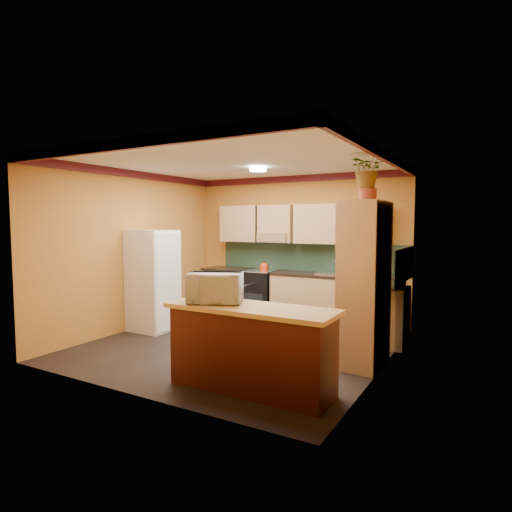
{
  "coord_description": "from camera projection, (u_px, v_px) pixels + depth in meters",
  "views": [
    {
      "loc": [
        3.31,
        -5.29,
        1.84
      ],
      "look_at": [
        0.05,
        0.45,
        1.31
      ],
      "focal_mm": 30.0,
      "sensor_mm": 36.0,
      "label": 1
    }
  ],
  "objects": [
    {
      "name": "sink",
      "position": [
        331.0,
        274.0,
        7.46
      ],
      "size": [
        0.48,
        0.4,
        0.03
      ],
      "primitive_type": "cube",
      "color": "silver",
      "rests_on": "countertop_back"
    },
    {
      "name": "room_shell",
      "position": [
        249.0,
        205.0,
        6.43
      ],
      "size": [
        4.24,
        4.24,
        2.72
      ],
      "color": "black",
      "rests_on": "ground"
    },
    {
      "name": "countertop_right",
      "position": [
        380.0,
        285.0,
        6.38
      ],
      "size": [
        0.62,
        0.8,
        0.04
      ],
      "primitive_type": "cube",
      "color": "black",
      "rests_on": "base_cabinets_right"
    },
    {
      "name": "pantry",
      "position": [
        365.0,
        284.0,
        5.46
      ],
      "size": [
        0.48,
        0.9,
        2.1
      ],
      "primitive_type": "cube",
      "color": "tan",
      "rests_on": "ground"
    },
    {
      "name": "kettle",
      "position": [
        264.0,
        266.0,
        8.06
      ],
      "size": [
        0.21,
        0.21,
        0.18
      ],
      "primitive_type": null,
      "rotation": [
        0.0,
        0.0,
        0.28
      ],
      "color": "red",
      "rests_on": "stove"
    },
    {
      "name": "countertop_back",
      "position": [
        291.0,
        273.0,
        7.85
      ],
      "size": [
        3.65,
        0.62,
        0.04
      ],
      "primitive_type": "cube",
      "color": "black",
      "rests_on": "base_cabinets_back"
    },
    {
      "name": "bar_top",
      "position": [
        251.0,
        309.0,
        4.61
      ],
      "size": [
        1.9,
        0.65,
        0.05
      ],
      "primitive_type": "cube",
      "color": "#D6B868",
      "rests_on": "breakfast_bar"
    },
    {
      "name": "microwave",
      "position": [
        215.0,
        288.0,
        4.82
      ],
      "size": [
        0.72,
        0.63,
        0.34
      ],
      "primitive_type": "imported",
      "rotation": [
        0.0,
        0.0,
        0.43
      ],
      "color": "white",
      "rests_on": "bar_top"
    },
    {
      "name": "base_cabinets_back",
      "position": [
        290.0,
        298.0,
        7.88
      ],
      "size": [
        3.65,
        0.6,
        0.88
      ],
      "primitive_type": "cube",
      "color": "tan",
      "rests_on": "ground"
    },
    {
      "name": "breakfast_bar",
      "position": [
        251.0,
        351.0,
        4.65
      ],
      "size": [
        1.8,
        0.55,
        0.88
      ],
      "primitive_type": "cube",
      "color": "#541F13",
      "rests_on": "ground"
    },
    {
      "name": "fern",
      "position": [
        368.0,
        169.0,
        5.39
      ],
      "size": [
        0.52,
        0.47,
        0.48
      ],
      "primitive_type": "imported",
      "rotation": [
        0.0,
        0.0,
        0.26
      ],
      "color": "tan",
      "rests_on": "fern_pot"
    },
    {
      "name": "fridge",
      "position": [
        153.0,
        280.0,
        7.23
      ],
      "size": [
        0.68,
        0.66,
        1.7
      ],
      "primitive_type": "cube",
      "color": "white",
      "rests_on": "ground"
    },
    {
      "name": "stove",
      "position": [
        261.0,
        294.0,
        8.19
      ],
      "size": [
        0.58,
        0.58,
        0.91
      ],
      "primitive_type": "cube",
      "color": "black",
      "rests_on": "ground"
    },
    {
      "name": "fern_pot",
      "position": [
        368.0,
        195.0,
        5.41
      ],
      "size": [
        0.22,
        0.22,
        0.16
      ],
      "primitive_type": "cylinder",
      "color": "maroon",
      "rests_on": "pantry"
    },
    {
      "name": "base_cabinets_right",
      "position": [
        379.0,
        315.0,
        6.41
      ],
      "size": [
        0.6,
        0.8,
        0.88
      ],
      "primitive_type": "cube",
      "color": "tan",
      "rests_on": "ground"
    }
  ]
}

